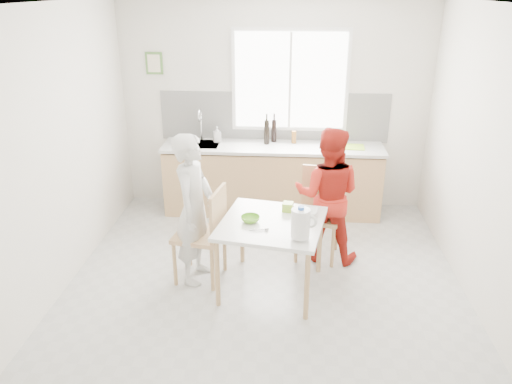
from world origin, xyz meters
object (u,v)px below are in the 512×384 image
Objects in this scene: dining_table at (272,229)px; chair_far at (319,208)px; chair_left at (206,231)px; person_white at (194,209)px; milk_jug at (301,223)px; bowl_green at (250,219)px; bowl_white at (307,212)px; wine_bottle_b at (274,131)px; wine_bottle_a at (267,132)px; person_red at (327,195)px.

chair_far is at bearing 56.69° from dining_table.
chair_left is 0.65× the size of person_white.
milk_jug reaches higher than chair_left.
chair_far is 1.16m from milk_jug.
milk_jug is at bearing -91.33° from chair_far.
person_white is at bearing 169.66° from dining_table.
bowl_white is (0.55, 0.21, -0.00)m from bowl_green.
chair_far is at bearing 47.53° from bowl_green.
person_white is 1.16m from milk_jug.
dining_table is 0.68m from chair_left.
wine_bottle_b is (-0.33, 2.36, 0.17)m from milk_jug.
wine_bottle_a is (0.05, 1.94, 0.32)m from bowl_green.
person_white is 1.44m from person_red.
person_red reaches higher than bowl_white.
chair_left is 1.03m from bowl_white.
milk_jug is (-0.22, -1.08, 0.34)m from chair_far.
chair_left is at bearing 163.64° from bowl_green.
chair_left is 0.67× the size of person_red.
milk_jug is (0.27, -0.33, 0.24)m from dining_table.
dining_table is 1.11× the size of chair_left.
dining_table is 1.98m from wine_bottle_a.
bowl_green is 1.97m from wine_bottle_a.
chair_far is at bearing 74.70° from bowl_white.
dining_table is at bearing -150.54° from bowl_white.
milk_jug is at bearing 74.38° from chair_left.
person_white is at bearing 165.95° from milk_jug.
bowl_green is (0.46, -0.13, 0.21)m from chair_left.
wine_bottle_b is at bearing -54.84° from person_red.
person_white is 7.53× the size of bowl_white.
person_white is at bearing -109.28° from wine_bottle_a.
person_white reaches higher than wine_bottle_b.
chair_far is at bearing -54.11° from person_white.
wine_bottle_a is (0.51, 1.81, 0.53)m from chair_left.
person_white is 0.59m from bowl_green.
person_red reaches higher than chair_left.
chair_far is 3.34× the size of wine_bottle_b.
person_white is at bearing 164.83° from bowl_green.
chair_far reaches higher than dining_table.
chair_far is at bearing -38.93° from person_red.
person_red is at bearing -65.18° from wine_bottle_b.
bowl_white reaches higher than dining_table.
wine_bottle_b is (-0.40, 1.84, 0.31)m from bowl_white.
person_red is 7.27× the size of bowl_white.
chair_left reaches higher than bowl_green.
bowl_white is at bearing 29.46° from dining_table.
wine_bottle_a is at bearing -8.94° from person_white.
person_white is 1.91m from wine_bottle_a.
person_white is (-1.27, -0.61, 0.22)m from chair_far.
wine_bottle_b is at bearing 123.86° from chair_far.
person_red is 4.68× the size of wine_bottle_a.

